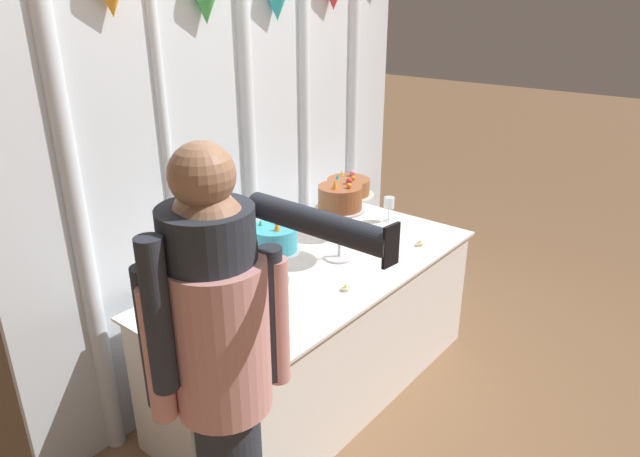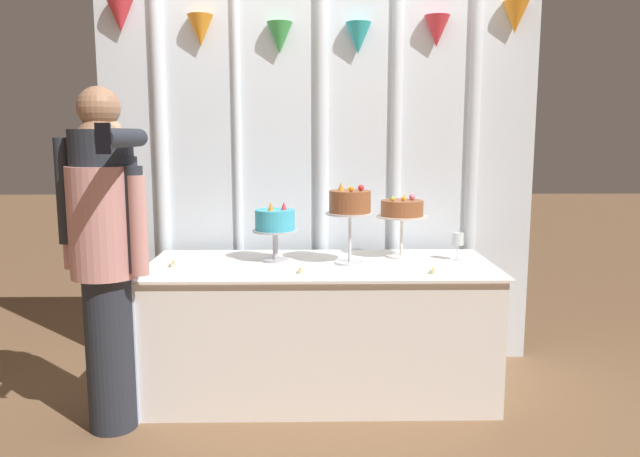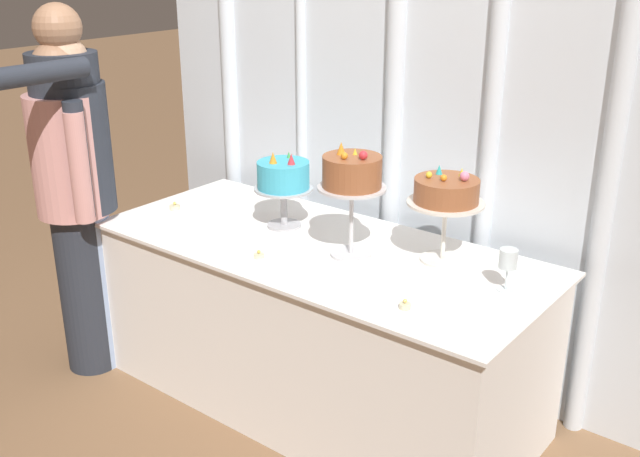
# 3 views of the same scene
# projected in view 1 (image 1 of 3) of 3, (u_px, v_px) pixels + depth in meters

# --- Properties ---
(ground_plane) EXTENTS (24.00, 24.00, 0.00)m
(ground_plane) POSITION_uv_depth(u_px,v_px,m) (334.00, 392.00, 3.24)
(ground_plane) COLOR #846042
(draped_curtain) EXTENTS (2.77, 0.16, 2.50)m
(draped_curtain) POSITION_uv_depth(u_px,v_px,m) (244.00, 150.00, 3.11)
(draped_curtain) COLOR silver
(draped_curtain) RESTS_ON ground_plane
(cake_table) EXTENTS (1.97, 0.85, 0.76)m
(cake_table) POSITION_uv_depth(u_px,v_px,m) (321.00, 329.00, 3.15)
(cake_table) COLOR white
(cake_table) RESTS_ON ground_plane
(cake_display_leftmost) EXTENTS (0.26, 0.26, 0.35)m
(cake_display_leftmost) POSITION_uv_depth(u_px,v_px,m) (274.00, 241.00, 2.78)
(cake_display_leftmost) COLOR #B2B2B7
(cake_display_leftmost) RESTS_ON cake_table
(cake_display_center) EXTENTS (0.27, 0.27, 0.47)m
(cake_display_center) POSITION_uv_depth(u_px,v_px,m) (340.00, 201.00, 3.00)
(cake_display_center) COLOR silver
(cake_display_center) RESTS_ON cake_table
(cake_display_rightmost) EXTENTS (0.30, 0.30, 0.38)m
(cake_display_rightmost) POSITION_uv_depth(u_px,v_px,m) (348.00, 190.00, 3.36)
(cake_display_rightmost) COLOR silver
(cake_display_rightmost) RESTS_ON cake_table
(wine_glass) EXTENTS (0.07, 0.07, 0.16)m
(wine_glass) POSITION_uv_depth(u_px,v_px,m) (389.00, 204.00, 3.59)
(wine_glass) COLOR silver
(wine_glass) RESTS_ON cake_table
(tealight_far_left) EXTENTS (0.05, 0.05, 0.04)m
(tealight_far_left) POSITION_uv_depth(u_px,v_px,m) (211.00, 338.00, 2.38)
(tealight_far_left) COLOR beige
(tealight_far_left) RESTS_ON cake_table
(tealight_near_left) EXTENTS (0.04, 0.04, 0.03)m
(tealight_near_left) POSITION_uv_depth(u_px,v_px,m) (346.00, 289.00, 2.78)
(tealight_near_left) COLOR beige
(tealight_near_left) RESTS_ON cake_table
(tealight_near_right) EXTENTS (0.04, 0.04, 0.04)m
(tealight_near_right) POSITION_uv_depth(u_px,v_px,m) (420.00, 244.00, 3.27)
(tealight_near_right) COLOR beige
(tealight_near_right) RESTS_ON cake_table
(guest_man_dark_suit) EXTENTS (0.43, 0.43, 1.59)m
(guest_man_dark_suit) POSITION_uv_depth(u_px,v_px,m) (219.00, 380.00, 1.97)
(guest_man_dark_suit) COLOR #93ADD6
(guest_man_dark_suit) RESTS_ON ground_plane
(guest_girl_blue_dress) EXTENTS (0.47, 0.72, 1.72)m
(guest_girl_blue_dress) POSITION_uv_depth(u_px,v_px,m) (219.00, 360.00, 1.91)
(guest_girl_blue_dress) COLOR #9E8966
(guest_girl_blue_dress) RESTS_ON ground_plane
(guest_man_pink_jacket) EXTENTS (0.47, 0.43, 1.57)m
(guest_man_pink_jacket) POSITION_uv_depth(u_px,v_px,m) (224.00, 387.00, 1.95)
(guest_man_pink_jacket) COLOR #282D38
(guest_man_pink_jacket) RESTS_ON ground_plane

